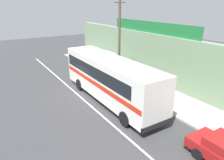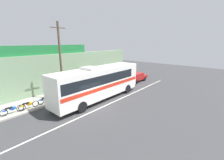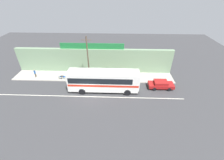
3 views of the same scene
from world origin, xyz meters
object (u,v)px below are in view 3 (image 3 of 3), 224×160
at_px(pedestrian_by_curb, 97,73).
at_px(pedestrian_far_left, 35,73).
at_px(parked_car, 161,84).
at_px(utility_pole, 88,59).
at_px(motorcycle_green, 71,77).
at_px(intercity_bus, 103,80).
at_px(motorcycle_red, 80,77).
at_px(motorcycle_orange, 63,77).

bearing_deg(pedestrian_by_curb, pedestrian_far_left, -177.96).
relative_size(parked_car, pedestrian_far_left, 2.67).
relative_size(utility_pole, motorcycle_green, 4.38).
bearing_deg(intercity_bus, pedestrian_far_left, 164.87).
xyz_separation_m(pedestrian_far_left, pedestrian_by_curb, (11.60, 0.41, 0.05)).
relative_size(motorcycle_red, motorcycle_orange, 1.04).
distance_m(motorcycle_orange, pedestrian_far_left, 5.52).
xyz_separation_m(parked_car, pedestrian_by_curb, (-11.21, 2.92, 0.36)).
bearing_deg(pedestrian_by_curb, intercity_bus, -68.81).
bearing_deg(utility_pole, pedestrian_by_curb, 44.94).
xyz_separation_m(intercity_bus, motorcycle_orange, (-7.67, 3.04, -1.50)).
distance_m(intercity_bus, pedestrian_far_left, 13.65).
bearing_deg(intercity_bus, utility_pole, 134.01).
bearing_deg(motorcycle_orange, intercity_bus, -21.65).
xyz_separation_m(intercity_bus, pedestrian_by_curb, (-1.54, 3.97, -0.96)).
height_order(intercity_bus, pedestrian_by_curb, intercity_bus).
bearing_deg(pedestrian_far_left, motorcycle_red, -3.40).
distance_m(parked_car, motorcycle_green, 16.07).
xyz_separation_m(motorcycle_green, pedestrian_far_left, (-6.86, 0.56, 0.48)).
bearing_deg(motorcycle_orange, pedestrian_by_curb, 8.59).
bearing_deg(parked_car, utility_pole, 171.93).
bearing_deg(motorcycle_orange, motorcycle_red, -0.05).
bearing_deg(pedestrian_far_left, intercity_bus, -15.13).
relative_size(intercity_bus, motorcycle_green, 6.11).
height_order(utility_pole, pedestrian_far_left, utility_pole).
relative_size(utility_pole, motorcycle_red, 4.12).
distance_m(parked_car, motorcycle_red, 14.30).
bearing_deg(motorcycle_green, pedestrian_far_left, 175.35).
relative_size(motorcycle_green, pedestrian_far_left, 1.17).
height_order(intercity_bus, motorcycle_red, intercity_bus).
bearing_deg(intercity_bus, motorcycle_red, 145.87).
height_order(motorcycle_orange, pedestrian_by_curb, pedestrian_by_curb).
xyz_separation_m(utility_pole, motorcycle_orange, (-4.96, 0.24, -3.76)).
xyz_separation_m(parked_car, motorcycle_green, (-15.95, 1.95, -0.17)).
distance_m(utility_pole, pedestrian_far_left, 10.97).
xyz_separation_m(utility_pole, pedestrian_by_curb, (1.17, 1.17, -3.23)).
bearing_deg(motorcycle_red, motorcycle_orange, 179.95).
xyz_separation_m(intercity_bus, parked_car, (9.67, 1.05, -1.33)).
height_order(motorcycle_green, pedestrian_by_curb, pedestrian_by_curb).
xyz_separation_m(utility_pole, motorcycle_green, (-3.58, 0.19, -3.76)).
bearing_deg(pedestrian_far_left, utility_pole, -4.12).
distance_m(parked_car, utility_pole, 13.01).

